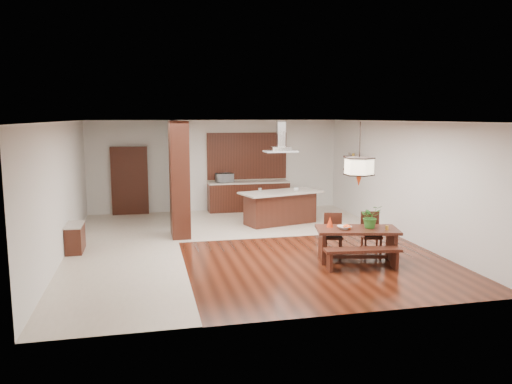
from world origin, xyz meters
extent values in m
plane|color=#321209|center=(0.00, 0.00, 0.00)|extent=(9.00, 9.00, 0.00)
cube|color=white|center=(0.00, 0.00, 2.90)|extent=(8.00, 9.00, 0.04)
cube|color=silver|center=(0.00, 4.50, 1.45)|extent=(8.00, 0.04, 2.90)
cube|color=silver|center=(0.00, -4.50, 1.45)|extent=(8.00, 0.04, 2.90)
cube|color=silver|center=(-4.00, 0.00, 1.45)|extent=(0.04, 9.00, 2.90)
cube|color=silver|center=(4.00, 0.00, 1.45)|extent=(0.04, 9.00, 2.90)
cube|color=beige|center=(-2.75, 0.00, 0.01)|extent=(2.50, 9.00, 0.01)
cube|color=beige|center=(1.25, 2.50, 0.01)|extent=(5.50, 4.00, 0.01)
cube|color=#361E0D|center=(0.00, 0.00, 2.88)|extent=(8.00, 9.00, 0.02)
cube|color=black|center=(-1.40, 1.20, 1.45)|extent=(0.45, 1.00, 2.90)
cube|color=silver|center=(-1.40, 3.30, 1.45)|extent=(0.18, 2.40, 2.90)
cube|color=black|center=(-3.81, 0.20, 0.32)|extent=(0.37, 0.88, 0.63)
cube|color=black|center=(-2.70, 4.40, 1.05)|extent=(1.10, 0.20, 2.10)
cube|color=black|center=(1.00, 4.20, 0.45)|extent=(2.60, 0.60, 0.90)
cube|color=#BFB3A7|center=(1.00, 4.20, 0.92)|extent=(2.60, 0.62, 0.05)
cube|color=#AB6E33|center=(1.00, 4.46, 1.75)|extent=(2.60, 0.08, 1.50)
cube|color=black|center=(3.87, 2.60, 1.40)|extent=(0.26, 0.90, 0.04)
cube|color=black|center=(3.87, 2.60, 1.80)|extent=(0.26, 0.90, 0.04)
cube|color=black|center=(2.05, -1.86, 0.67)|extent=(1.83, 1.20, 0.06)
cube|color=black|center=(1.34, -1.69, 0.32)|extent=(0.22, 0.67, 0.64)
cube|color=black|center=(2.76, -2.02, 0.32)|extent=(0.22, 0.67, 0.64)
imported|color=#2C6C24|center=(2.33, -1.88, 0.94)|extent=(0.48, 0.43, 0.48)
imported|color=beige|center=(1.76, -1.87, 0.73)|extent=(0.32, 0.32, 0.07)
cone|color=red|center=(1.53, -1.62, 0.81)|extent=(0.15, 0.15, 0.22)
cylinder|color=gold|center=(2.59, -2.12, 0.75)|extent=(0.08, 0.08, 0.09)
cube|color=black|center=(1.46, 2.03, 0.44)|extent=(2.09, 1.25, 0.89)
cube|color=#BFB3A7|center=(1.46, 1.98, 0.91)|extent=(2.44, 1.56, 0.05)
imported|color=silver|center=(1.89, 1.92, 0.99)|extent=(0.15, 0.15, 0.11)
imported|color=#B0B2B7|center=(0.21, 4.16, 1.09)|extent=(0.57, 0.44, 0.29)
camera|label=1|loc=(-2.24, -11.30, 3.00)|focal=35.00mm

